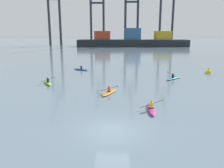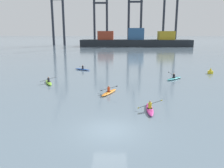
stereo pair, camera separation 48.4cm
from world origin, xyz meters
TOP-DOWN VIEW (x-y plane):
  - ground_plane at (0.00, 0.00)m, footprint 800.00×800.00m
  - container_barge at (7.96, 96.69)m, footprint 52.54×9.57m
  - gantry_crane_west at (-31.11, 102.74)m, footprint 6.76×21.21m
  - gantry_crane_west_mid at (-10.09, 110.99)m, footprint 7.98×17.50m
  - gantry_crane_east_mid at (8.00, 106.23)m, footprint 7.60×21.11m
  - gantry_crane_east at (27.00, 111.84)m, footprint 7.93×15.19m
  - channel_buoy at (15.74, 23.01)m, footprint 0.90×0.90m
  - kayak_magenta at (3.34, 4.21)m, footprint 2.17×3.42m
  - kayak_lime at (-8.89, 14.54)m, footprint 2.05×3.32m
  - kayak_orange at (-0.52, 9.75)m, footprint 2.01×3.36m
  - kayak_teal at (8.59, 17.93)m, footprint 2.87×2.79m
  - kayak_blue at (-6.18, 25.83)m, footprint 3.22×2.27m

SIDE VIEW (x-z plane):
  - ground_plane at x=0.00m, z-range 0.00..0.00m
  - kayak_magenta at x=3.34m, z-range -0.36..0.70m
  - kayak_lime at x=-8.89m, z-range -0.30..0.65m
  - kayak_orange at x=-0.52m, z-range -0.35..0.70m
  - kayak_blue at x=-6.18m, z-range -0.30..0.65m
  - kayak_teal at x=8.59m, z-range -0.34..0.69m
  - channel_buoy at x=15.74m, z-range -0.14..0.86m
  - container_barge at x=7.96m, z-range -1.57..7.06m
  - gantry_crane_west_mid at x=-10.09m, z-range 0.75..33.66m
  - gantry_crane_east_mid at x=8.00m, z-range -0.02..35.51m
  - gantry_crane_west at x=-31.11m, z-range 0.01..36.66m
  - gantry_crane_east at x=27.00m, z-range -0.47..39.31m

